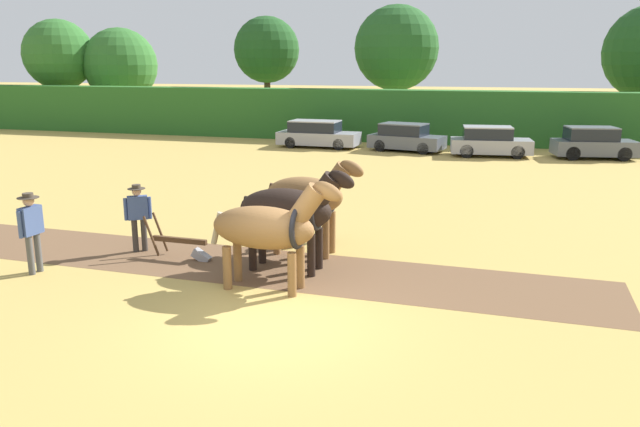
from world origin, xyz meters
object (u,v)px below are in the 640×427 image
Objects in this scene: tree_center_left at (267,50)px; farmer_beside_team at (331,200)px; tree_left at (120,65)px; tree_center at (397,48)px; draft_horse_lead_left at (269,228)px; draft_horse_lead_right at (290,210)px; parked_car_center at (593,143)px; tree_far_left at (59,55)px; parked_car_left at (406,138)px; plow at (185,246)px; parked_car_center_left at (490,142)px; farmer_onlooker_left at (31,226)px; farmer_at_plow at (138,213)px; draft_horse_trail_left at (308,196)px; parked_car_far_left at (318,134)px.

tree_center_left is 29.56m from farmer_beside_team.
tree_center is (21.02, 0.05, 1.10)m from tree_left.
tree_left is 38.99m from draft_horse_lead_left.
draft_horse_lead_right is at bearing 90.59° from draft_horse_lead_left.
tree_left is 33.87m from parked_car_center.
tree_far_left reaches higher than parked_car_left.
parked_car_center_left is at bearing 72.83° from plow.
farmer_onlooker_left is 0.45× the size of parked_car_center.
tree_center is 4.95× the size of farmer_at_plow.
draft_horse_lead_left reaches higher than farmer_onlooker_left.
draft_horse_lead_right is 19.97m from parked_car_center_left.
farmer_onlooker_left is at bearing -89.94° from parked_car_left.
draft_horse_lead_right reaches higher than parked_car_center.
parked_car_center_left is (6.31, 19.59, 0.40)m from plow.
tree_far_left is 4.29× the size of farmer_onlooker_left.
draft_horse_lead_right reaches higher than farmer_at_plow.
tree_far_left is at bearing 133.27° from plow.
farmer_at_plow is 0.94× the size of farmer_beside_team.
parked_car_center is (4.85, 0.63, 0.02)m from parked_car_center_left.
draft_horse_lead_left is 23.16m from parked_car_center.
farmer_onlooker_left is (22.63, -29.39, -4.10)m from tree_far_left.
draft_horse_lead_right is at bearing -50.77° from tree_left.
parked_car_center is at bearing 0.31° from parked_car_center_left.
farmer_at_plow is at bearing -48.73° from tree_far_left.
plow is 3.95m from farmer_beside_team.
tree_center_left reaches higher than plow.
draft_horse_trail_left reaches higher than parked_car_center.
tree_far_left reaches higher than farmer_onlooker_left.
tree_center is 2.00× the size of parked_car_left.
tree_far_left is at bearing -175.83° from tree_center.
tree_center_left is 30.37m from farmer_at_plow.
draft_horse_trail_left is 19.99m from parked_car_far_left.
tree_far_left is 28.59m from parked_car_left.
tree_left reaches higher than parked_car_far_left.
parked_car_far_left is (-5.64, 19.16, -0.72)m from draft_horse_trail_left.
parked_car_left is at bearing -76.20° from tree_center.
tree_left is at bearing -179.86° from tree_center.
draft_horse_lead_right is 0.67× the size of parked_car_left.
tree_left reaches higher than draft_horse_lead_right.
farmer_onlooker_left is (-5.34, -0.56, -0.23)m from draft_horse_lead_left.
tree_left is at bearing 154.95° from parked_car_far_left.
farmer_at_plow reaches higher than parked_car_far_left.
parked_car_center_left is (31.61, -7.93, -4.46)m from tree_far_left.
tree_center is (25.05, 1.82, 0.34)m from tree_far_left.
tree_left reaches higher than farmer_at_plow.
parked_car_far_left is (-2.70, -8.93, -4.81)m from tree_center.
tree_center reaches higher than plow.
farmer_beside_team is at bearing 43.49° from plow.
tree_center_left is at bearing 113.99° from draft_horse_trail_left.
tree_center_left is 2.68× the size of draft_horse_lead_left.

